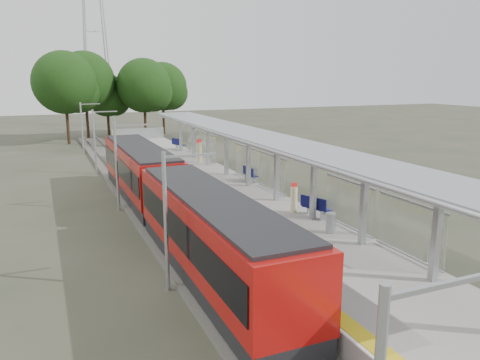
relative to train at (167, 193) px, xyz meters
The scene contains 16 objects.
ground 14.80m from the train, 72.12° to the right, with size 200.00×200.00×0.00m, color #474438.
trackbed 6.36m from the train, 90.01° to the left, with size 3.00×70.00×0.24m, color #59544C.
platform 7.70m from the train, 53.39° to the left, with size 6.00×50.00×1.00m, color gray.
tactile_strip 6.45m from the train, 72.16° to the left, with size 0.60×50.00×0.02m, color gold.
end_fence 31.33m from the train, 81.74° to the left, with size 6.00×0.10×1.20m, color #9EA0A5.
train is the anchor object (origin of this frame).
canopy 6.85m from the train, 20.16° to the left, with size 3.27×38.00×3.66m.
pylon 61.54m from the train, 86.61° to the left, with size 8.00×4.00×38.00m, color #9EA0A5, non-canonical shape.
tree_cluster 39.89m from the train, 85.90° to the left, with size 20.28×12.63×11.26m.
catenary_masts 5.41m from the train, 108.75° to the left, with size 2.08×48.16×5.40m.
bench_near 7.74m from the train, 28.96° to the right, with size 1.06×1.63×1.07m.
bench_mid 8.84m from the train, 36.29° to the left, with size 0.52×1.50×1.01m.
bench_far 22.13m from the train, 72.81° to the left, with size 1.11×1.63×1.08m.
info_pillar_near 6.70m from the train, 22.74° to the right, with size 0.37×0.37×1.63m.
info_pillar_far 14.75m from the train, 65.31° to the left, with size 0.44×0.44×1.95m.
litter_bin 8.68m from the train, 45.05° to the right, with size 0.46×0.46×0.94m, color #9EA0A5.
Camera 1 is at (-10.29, -9.49, 8.07)m, focal length 35.00 mm.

